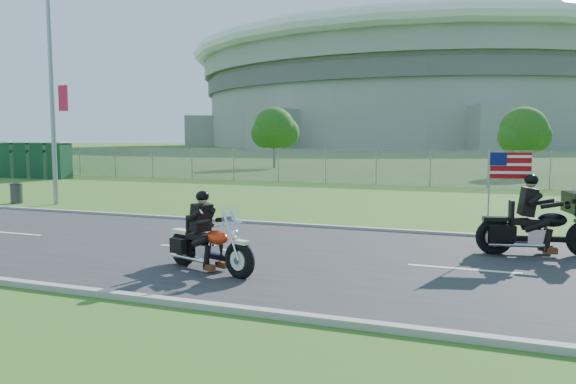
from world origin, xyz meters
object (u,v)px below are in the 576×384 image
at_px(trash_can, 16,193).
at_px(porta_toilet_b, 43,161).
at_px(streetlight, 55,62).
at_px(porta_toilet_a, 60,161).
at_px(motorcycle_follow, 540,229).
at_px(porta_toilet_d, 10,160).
at_px(motorcycle_lead, 208,247).
at_px(porta_toilet_c, 26,160).

bearing_deg(trash_can, porta_toilet_b, 130.48).
relative_size(streetlight, porta_toilet_a, 4.35).
height_order(porta_toilet_a, motorcycle_follow, motorcycle_follow).
xyz_separation_m(streetlight, porta_toilet_d, (-14.22, 10.78, -4.49)).
bearing_deg(porta_toilet_b, porta_toilet_a, 0.00).
xyz_separation_m(porta_toilet_b, motorcycle_lead, (22.68, -18.92, -0.63)).
bearing_deg(porta_toilet_a, trash_can, -53.88).
relative_size(porta_toilet_a, porta_toilet_c, 1.00).
bearing_deg(motorcycle_lead, streetlight, 164.42).
relative_size(porta_toilet_c, porta_toilet_d, 1.00).
xyz_separation_m(streetlight, motorcycle_lead, (11.26, -8.14, -5.12)).
distance_m(motorcycle_lead, motorcycle_follow, 7.36).
bearing_deg(motorcycle_lead, porta_toilet_a, 158.64).
height_order(streetlight, porta_toilet_a, streetlight).
height_order(streetlight, porta_toilet_b, streetlight).
relative_size(streetlight, motorcycle_follow, 3.62).
relative_size(motorcycle_follow, trash_can, 3.43).
xyz_separation_m(streetlight, trash_can, (-1.75, -0.54, -5.24)).
bearing_deg(streetlight, porta_toilet_d, 142.83).
bearing_deg(porta_toilet_c, streetlight, -40.06).
height_order(porta_toilet_b, porta_toilet_d, same).
xyz_separation_m(porta_toilet_c, motorcycle_follow, (30.29, -14.96, -0.51)).
bearing_deg(motorcycle_follow, motorcycle_lead, -160.34).
bearing_deg(motorcycle_lead, porta_toilet_b, 160.45).
height_order(porta_toilet_b, motorcycle_lead, porta_toilet_b).
relative_size(motorcycle_lead, trash_can, 2.91).
distance_m(streetlight, porta_toilet_c, 17.34).
bearing_deg(trash_can, porta_toilet_d, 137.75).
relative_size(porta_toilet_b, porta_toilet_c, 1.00).
bearing_deg(streetlight, motorcycle_lead, -35.86).
bearing_deg(porta_toilet_d, motorcycle_follow, -25.28).
bearing_deg(porta_toilet_d, porta_toilet_b, 0.00).
distance_m(streetlight, porta_toilet_b, 16.33).
height_order(streetlight, trash_can, streetlight).
bearing_deg(porta_toilet_a, porta_toilet_c, 180.00).
bearing_deg(porta_toilet_c, motorcycle_lead, -38.16).
bearing_deg(porta_toilet_c, porta_toilet_a, 0.00).
relative_size(porta_toilet_c, motorcycle_follow, 0.83).
bearing_deg(streetlight, motorcycle_follow, -13.47).
bearing_deg(trash_can, porta_toilet_a, 126.12).
distance_m(streetlight, porta_toilet_d, 18.40).
xyz_separation_m(porta_toilet_c, trash_can, (11.07, -11.32, -0.75)).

